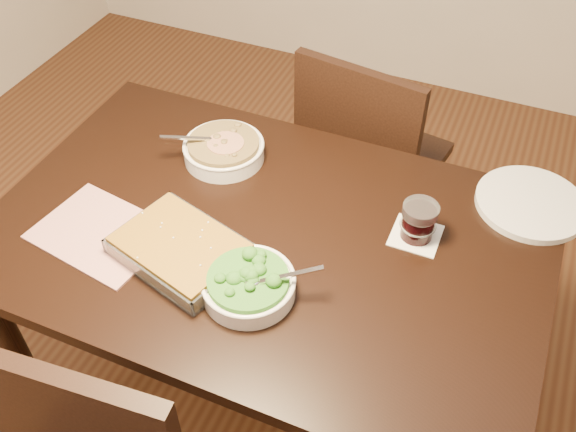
% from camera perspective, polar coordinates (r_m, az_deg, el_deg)
% --- Properties ---
extents(ground, '(4.00, 4.00, 0.00)m').
position_cam_1_polar(ground, '(2.22, -1.54, -15.01)').
color(ground, '#442313').
rests_on(ground, ground).
extents(table, '(1.40, 0.90, 0.75)m').
position_cam_1_polar(table, '(1.69, -1.96, -3.74)').
color(table, black).
rests_on(table, ground).
extents(magazine_a, '(0.35, 0.28, 0.01)m').
position_cam_1_polar(magazine_a, '(1.68, -16.26, -1.48)').
color(magazine_a, '#A72F36').
rests_on(magazine_a, table).
extents(coaster, '(0.12, 0.12, 0.00)m').
position_cam_1_polar(coaster, '(1.64, 11.28, -1.70)').
color(coaster, white).
rests_on(coaster, table).
extents(stew_bowl, '(0.23, 0.23, 0.09)m').
position_cam_1_polar(stew_bowl, '(1.82, -5.73, 5.94)').
color(stew_bowl, white).
rests_on(stew_bowl, table).
extents(broccoli_bowl, '(0.24, 0.22, 0.09)m').
position_cam_1_polar(broccoli_bowl, '(1.47, -3.53, -6.08)').
color(broccoli_bowl, white).
rests_on(broccoli_bowl, table).
extents(baking_dish, '(0.36, 0.30, 0.05)m').
position_cam_1_polar(baking_dish, '(1.56, -9.53, -2.92)').
color(baking_dish, silver).
rests_on(baking_dish, table).
extents(wine_tumbler, '(0.09, 0.09, 0.10)m').
position_cam_1_polar(wine_tumbler, '(1.60, 11.54, -0.39)').
color(wine_tumbler, black).
rests_on(wine_tumbler, coaster).
extents(dinner_plate, '(0.28, 0.28, 0.02)m').
position_cam_1_polar(dinner_plate, '(1.79, 20.76, 1.06)').
color(dinner_plate, silver).
rests_on(dinner_plate, table).
extents(chair_far, '(0.49, 0.49, 0.91)m').
position_cam_1_polar(chair_far, '(2.23, 6.98, 5.32)').
color(chair_far, black).
rests_on(chair_far, ground).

